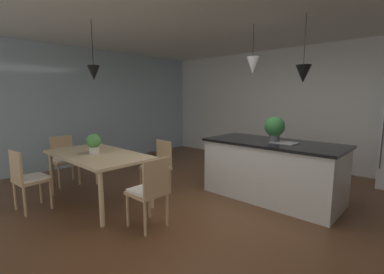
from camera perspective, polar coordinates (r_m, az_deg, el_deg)
ground_plane at (r=3.94m, az=7.04°, el=-15.55°), size 10.00×8.40×0.04m
ceiling_slab at (r=3.79m, az=7.88°, el=26.56°), size 10.00×8.40×0.12m
wall_back_kitchen at (r=6.54m, az=24.34°, el=5.69°), size 10.00×0.12×2.70m
window_wall_left_glazing at (r=6.82m, az=-21.74°, el=5.91°), size 0.06×8.40×2.70m
dining_table at (r=4.28m, az=-19.43°, el=-4.23°), size 1.74×0.93×0.74m
chair_near_left at (r=4.39m, az=-31.50°, el=-7.38°), size 0.43×0.43×0.87m
chair_far_right at (r=4.45m, az=-7.28°, el=-5.97°), size 0.43×0.43×0.87m
chair_window_end at (r=5.43m, az=-25.44°, el=-4.11°), size 0.43×0.43×0.87m
chair_kitchen_end at (r=3.32m, az=-8.99°, el=-11.04°), size 0.41×0.41×0.87m
kitchen_island at (r=4.40m, az=16.58°, el=-6.60°), size 2.06×0.96×0.91m
pendant_over_table at (r=4.38m, az=-20.13°, el=12.68°), size 0.18×0.18×0.87m
pendant_over_island_main at (r=4.48m, az=12.74°, el=14.58°), size 0.19×0.19×0.77m
pendant_over_island_aux at (r=4.12m, az=22.53°, el=12.29°), size 0.21×0.21×0.93m
potted_plant_on_island at (r=4.28m, az=17.13°, el=1.93°), size 0.30×0.30×0.39m
potted_plant_on_table at (r=4.24m, az=-20.12°, el=-1.17°), size 0.21×0.21×0.30m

